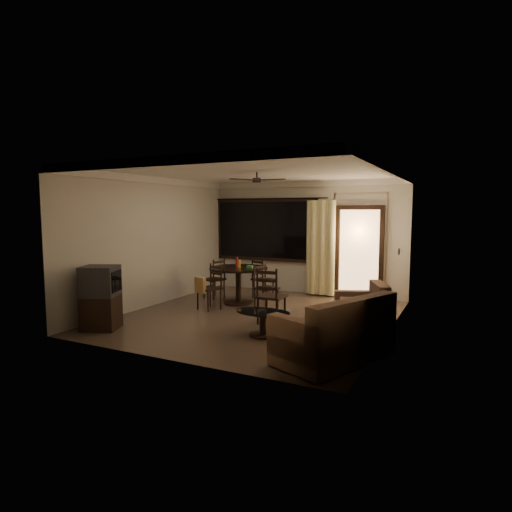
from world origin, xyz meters
The scene contains 12 objects.
ground centered at (0.00, 0.00, 0.00)m, with size 5.50×5.50×0.00m, color #7F6651.
room_shell centered at (0.59, 1.77, 1.83)m, with size 5.50×6.70×5.50m.
dining_table centered at (-0.90, 0.91, 0.64)m, with size 1.30×1.30×1.03m.
dining_chair_west centered at (-1.70, 1.16, 0.28)m, with size 0.53×0.53×0.95m.
dining_chair_east centered at (-0.11, 0.65, 0.28)m, with size 0.53×0.53×0.95m.
dining_chair_south centered at (-1.17, 0.09, 0.31)m, with size 0.53×0.56×0.95m.
dining_chair_north centered at (-0.66, 1.65, 0.28)m, with size 0.53×0.53×0.95m.
tv_cabinet centered at (-2.05, -2.01, 0.56)m, with size 0.74×0.71×1.12m.
sofa centered at (2.11, -1.77, 0.36)m, with size 1.48×1.90×0.90m.
armchair centered at (2.10, -0.06, 0.34)m, with size 1.07×1.07×0.81m.
coffee_table centered at (0.67, -1.12, 0.28)m, with size 0.95×0.57×0.42m.
side_chair centered at (0.46, -0.33, 0.31)m, with size 0.46×0.46×1.05m.
Camera 1 is at (3.66, -7.37, 2.06)m, focal length 30.00 mm.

